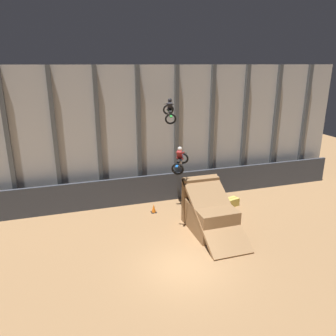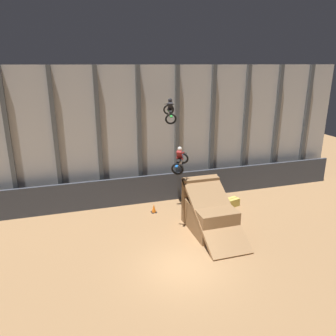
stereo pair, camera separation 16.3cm
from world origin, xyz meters
The scene contains 8 objects.
ground_plane centered at (0.00, 0.00, 0.00)m, with size 60.00×60.00×0.00m, color #9E754C.
arena_back_wall centered at (0.00, 9.19, 4.74)m, with size 32.00×0.40×9.47m.
lower_barrier centered at (0.00, 8.24, 1.01)m, with size 31.36×0.20×2.01m.
dirt_ramp centered at (2.85, 3.35, 1.01)m, with size 2.33×4.91×2.97m.
rider_bike_left_air centered at (1.37, 4.35, 4.16)m, with size 1.48×1.78×1.57m.
rider_bike_right_air centered at (1.63, 7.15, 6.63)m, with size 1.05×1.90×1.64m.
traffic_cone_near_ramp centered at (0.31, 6.48, 0.28)m, with size 0.36×0.36×0.58m.
hay_bale_trackside centered at (5.82, 5.87, 0.28)m, with size 1.02×0.81×0.57m.
Camera 2 is at (-4.74, -12.92, 9.52)m, focal length 35.00 mm.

